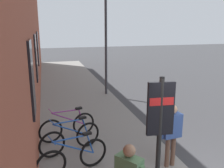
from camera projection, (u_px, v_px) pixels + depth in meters
ground at (147, 107)px, 10.51m from camera, size 60.00×60.00×0.00m
sidewalk_pavement at (78, 98)px, 11.64m from camera, size 24.00×3.50×0.12m
station_facade at (28, 12)px, 11.06m from camera, size 22.00×0.65×8.20m
bicycle_far_end at (73, 158)px, 5.54m from camera, size 0.64×1.72×0.97m
bicycle_nearest_sign at (71, 138)px, 6.49m from camera, size 0.69×1.70×0.97m
bicycle_end_of_row at (68, 126)px, 7.25m from camera, size 0.63×1.72×0.97m
transit_info_sign at (160, 116)px, 4.79m from camera, size 0.14×0.56×2.40m
pedestrian_crossing_street at (172, 129)px, 5.68m from camera, size 0.26×0.60×1.57m
street_lamp at (106, 35)px, 11.43m from camera, size 0.28×0.28×4.89m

